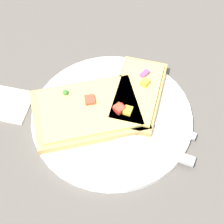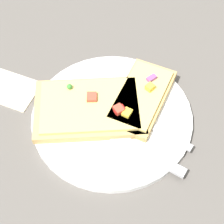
# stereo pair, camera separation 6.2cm
# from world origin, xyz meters

# --- Properties ---
(ground_plane) EXTENTS (4.00, 4.00, 0.00)m
(ground_plane) POSITION_xyz_m (0.00, 0.00, 0.00)
(ground_plane) COLOR #56514C
(plate) EXTENTS (0.29, 0.29, 0.01)m
(plate) POSITION_xyz_m (0.00, 0.00, 0.01)
(plate) COLOR white
(plate) RESTS_ON ground
(fork) EXTENTS (0.22, 0.06, 0.01)m
(fork) POSITION_xyz_m (0.03, 0.01, 0.01)
(fork) COLOR #B7B7BC
(fork) RESTS_ON plate
(knife) EXTENTS (0.23, 0.05, 0.01)m
(knife) POSITION_xyz_m (0.06, -0.05, 0.01)
(knife) COLOR #B7B7BC
(knife) RESTS_ON plate
(pizza_slice_main) EXTENTS (0.23, 0.20, 0.03)m
(pizza_slice_main) POSITION_xyz_m (-0.04, -0.01, 0.02)
(pizza_slice_main) COLOR tan
(pizza_slice_main) RESTS_ON plate
(pizza_slice_corner) EXTENTS (0.09, 0.16, 0.03)m
(pizza_slice_corner) POSITION_xyz_m (0.04, 0.05, 0.02)
(pizza_slice_corner) COLOR tan
(pizza_slice_corner) RESTS_ON plate
(crumb_scatter) EXTENTS (0.09, 0.12, 0.01)m
(crumb_scatter) POSITION_xyz_m (-0.04, 0.01, 0.02)
(crumb_scatter) COLOR tan
(crumb_scatter) RESTS_ON plate
(napkin) EXTENTS (0.13, 0.08, 0.01)m
(napkin) POSITION_xyz_m (-0.22, -0.01, 0.00)
(napkin) COLOR beige
(napkin) RESTS_ON ground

